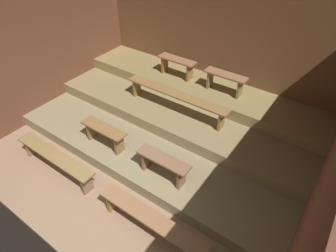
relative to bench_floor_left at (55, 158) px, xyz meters
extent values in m
cube|color=#927256|center=(1.09, 1.54, -0.38)|extent=(6.46, 5.10, 0.08)
cube|color=brown|center=(1.09, 3.72, 1.05)|extent=(6.46, 0.06, 2.78)
cube|color=brown|center=(-1.77, 1.54, 1.05)|extent=(0.06, 5.10, 2.78)
cube|color=brown|center=(3.95, 1.54, 1.05)|extent=(0.06, 5.10, 2.78)
cube|color=#8A7D59|center=(1.09, 2.07, -0.22)|extent=(5.66, 3.25, 0.24)
cube|color=#8A7850|center=(1.09, 2.66, 0.03)|extent=(5.66, 2.06, 0.24)
cube|color=olive|center=(1.09, 3.17, 0.27)|extent=(5.66, 1.05, 0.24)
cube|color=olive|center=(0.00, 0.00, 0.07)|extent=(1.82, 0.26, 0.04)
cube|color=#846249|center=(-0.79, 0.00, -0.14)|extent=(0.05, 0.21, 0.39)
cube|color=#846249|center=(0.79, 0.00, -0.14)|extent=(0.05, 0.21, 0.39)
cube|color=#936544|center=(2.18, 0.00, 0.07)|extent=(1.82, 0.26, 0.04)
cube|color=olive|center=(1.38, 0.00, -0.14)|extent=(0.05, 0.21, 0.39)
cube|color=olive|center=(0.41, 0.86, 0.31)|extent=(0.95, 0.26, 0.04)
cube|color=olive|center=(0.04, 0.86, 0.10)|extent=(0.05, 0.21, 0.39)
cube|color=olive|center=(0.77, 0.86, 0.10)|extent=(0.05, 0.21, 0.39)
cube|color=#876144|center=(1.77, 0.86, 0.31)|extent=(0.95, 0.26, 0.04)
cube|color=brown|center=(1.41, 0.86, 0.10)|extent=(0.05, 0.21, 0.39)
cube|color=brown|center=(2.13, 0.86, 0.10)|extent=(0.05, 0.21, 0.39)
cube|color=olive|center=(1.05, 2.28, 0.55)|extent=(2.32, 0.26, 0.04)
cube|color=olive|center=(0.01, 2.28, 0.34)|extent=(0.05, 0.21, 0.39)
cube|color=olive|center=(2.09, 2.28, 0.34)|extent=(0.05, 0.21, 0.39)
cube|color=#936042|center=(0.49, 3.14, 0.80)|extent=(0.90, 0.26, 0.04)
cube|color=olive|center=(0.15, 3.14, 0.59)|extent=(0.05, 0.21, 0.39)
cube|color=olive|center=(0.83, 3.14, 0.59)|extent=(0.05, 0.21, 0.39)
cube|color=#8F6140|center=(1.69, 3.14, 0.80)|extent=(0.90, 0.26, 0.04)
cube|color=olive|center=(1.35, 3.14, 0.59)|extent=(0.05, 0.21, 0.39)
cube|color=olive|center=(2.03, 3.14, 0.59)|extent=(0.05, 0.21, 0.39)
camera|label=1|loc=(3.72, -1.76, 3.64)|focal=30.48mm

